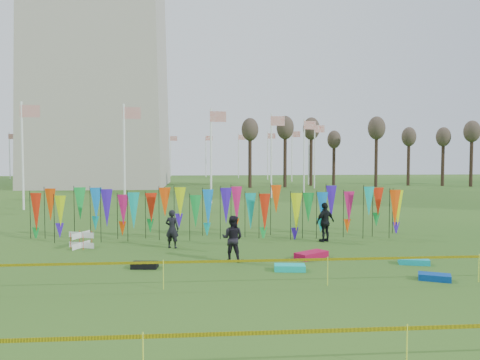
{
  "coord_description": "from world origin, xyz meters",
  "views": [
    {
      "loc": [
        -0.79,
        -15.77,
        4.03
      ],
      "look_at": [
        1.0,
        6.0,
        2.88
      ],
      "focal_mm": 35.0,
      "sensor_mm": 36.0,
      "label": 1
    }
  ],
  "objects": [
    {
      "name": "kite_bag_blue",
      "position": [
        6.7,
        -1.42,
        0.1
      ],
      "size": [
        1.11,
        0.88,
        0.21
      ],
      "primitive_type": "cube",
      "rotation": [
        0.0,
        0.0,
        -0.44
      ],
      "color": "#093F9F",
      "rests_on": "ground"
    },
    {
      "name": "kite_bag_turquoise",
      "position": [
        2.27,
        0.2,
        0.11
      ],
      "size": [
        1.13,
        0.67,
        0.21
      ],
      "primitive_type": "cube",
      "rotation": [
        0.0,
        0.0,
        -0.13
      ],
      "color": "#0DCEC1",
      "rests_on": "ground"
    },
    {
      "name": "kite_bag_red",
      "position": [
        3.5,
        2.12,
        0.12
      ],
      "size": [
        1.47,
        1.28,
        0.25
      ],
      "primitive_type": "cube",
      "rotation": [
        0.0,
        0.0,
        0.6
      ],
      "color": "#AC0B37",
      "rests_on": "ground"
    },
    {
      "name": "caution_tape_near",
      "position": [
        -0.22,
        -1.74,
        0.78
      ],
      "size": [
        26.0,
        0.02,
        0.9
      ],
      "color": "#E3CE04",
      "rests_on": "ground"
    },
    {
      "name": "ground",
      "position": [
        0.0,
        0.0,
        0.0
      ],
      "size": [
        160.0,
        160.0,
        0.0
      ],
      "primitive_type": "plane",
      "color": "#234C15",
      "rests_on": "ground"
    },
    {
      "name": "person_left",
      "position": [
        -2.09,
        4.59,
        0.84
      ],
      "size": [
        0.73,
        0.63,
        1.68
      ],
      "primitive_type": "imported",
      "rotation": [
        0.0,
        0.0,
        2.8
      ],
      "color": "black",
      "rests_on": "ground"
    },
    {
      "name": "tree_line",
      "position": [
        32.0,
        44.0,
        6.17
      ],
      "size": [
        53.92,
        1.92,
        7.84
      ],
      "color": "#3B281D",
      "rests_on": "ground"
    },
    {
      "name": "box_kite",
      "position": [
        -6.03,
        4.89,
        0.36
      ],
      "size": [
        0.65,
        0.65,
        0.71
      ],
      "rotation": [
        0.0,
        0.0,
        -0.38
      ],
      "color": "red",
      "rests_on": "ground"
    },
    {
      "name": "person_right",
      "position": [
        4.95,
        5.53,
        0.92
      ],
      "size": [
        1.24,
        1.06,
        1.84
      ],
      "primitive_type": "imported",
      "rotation": [
        0.0,
        0.0,
        3.65
      ],
      "color": "black",
      "rests_on": "ground"
    },
    {
      "name": "kite_bag_black",
      "position": [
        -2.84,
        1.0,
        0.11
      ],
      "size": [
        0.96,
        0.61,
        0.21
      ],
      "primitive_type": "cube",
      "rotation": [
        0.0,
        0.0,
        -0.1
      ],
      "color": "black",
      "rests_on": "ground"
    },
    {
      "name": "banner_row",
      "position": [
        0.28,
        6.82,
        1.49
      ],
      "size": [
        18.64,
        0.64,
        2.37
      ],
      "color": "black",
      "rests_on": "ground"
    },
    {
      "name": "caution_tape_far",
      "position": [
        -0.22,
        -7.53,
        0.78
      ],
      "size": [
        26.0,
        0.02,
        0.9
      ],
      "color": "#E3CE04",
      "rests_on": "ground"
    },
    {
      "name": "person_mid",
      "position": [
        0.37,
        1.85,
        0.87
      ],
      "size": [
        0.98,
        0.8,
        1.75
      ],
      "primitive_type": "imported",
      "rotation": [
        0.0,
        0.0,
        2.77
      ],
      "color": "black",
      "rests_on": "ground"
    },
    {
      "name": "flagpole_ring",
      "position": [
        -14.0,
        48.0,
        4.0
      ],
      "size": [
        57.4,
        56.16,
        8.0
      ],
      "color": "white",
      "rests_on": "ground"
    },
    {
      "name": "kite_bag_teal",
      "position": [
        7.04,
        0.79,
        0.1
      ],
      "size": [
        1.18,
        0.79,
        0.21
      ],
      "primitive_type": "cube",
      "rotation": [
        0.0,
        0.0,
        -0.28
      ],
      "color": "#0DACBF",
      "rests_on": "ground"
    }
  ]
}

